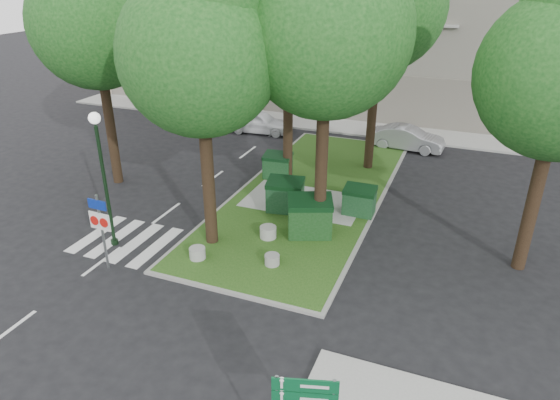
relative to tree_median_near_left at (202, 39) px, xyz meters
The scene contains 21 objects.
ground 7.88m from the tree_median_near_left, 61.12° to the right, with size 120.00×120.00×0.00m, color black.
median_island 9.27m from the tree_median_near_left, 70.64° to the left, with size 6.00×16.00×0.12m, color #1D4A15.
median_kerb 9.28m from the tree_median_near_left, 70.64° to the left, with size 6.30×16.30×0.10m, color gray.
building_sidewalk 17.57m from the tree_median_near_left, 84.94° to the left, with size 42.00×3.00×0.12m, color #999993.
zebra_crossing 7.75m from the tree_median_near_left, 155.64° to the right, with size 5.00×3.00×0.01m, color silver.
tree_median_near_left is the anchor object (origin of this frame).
tree_median_near_right 4.09m from the tree_median_near_left, 29.74° to the left, with size 5.60×5.60×11.46m.
tree_median_mid 6.53m from the tree_median_near_left, 85.60° to the left, with size 4.80×4.80×9.99m.
tree_street_left 7.83m from the tree_median_near_left, 153.43° to the left, with size 5.40×5.40×11.00m.
dumpster_a 9.26m from the tree_median_near_left, 91.01° to the left, with size 1.38×1.02×1.23m.
dumpster_b 7.49m from the tree_median_near_left, 66.11° to the left, with size 1.64×1.28×1.39m.
dumpster_c 7.37m from the tree_median_near_left, 29.80° to the left, with size 1.96×1.69×1.54m.
dumpster_d 8.98m from the tree_median_near_left, 43.32° to the left, with size 1.29×0.91×1.20m.
bollard_left 7.12m from the tree_median_near_left, 89.13° to the right, with size 0.56×0.56×0.40m, color #9B9C97.
bollard_right 7.25m from the tree_median_near_left, 28.65° to the left, with size 0.62×0.62×0.44m, color #999994.
bollard_mid 7.51m from the tree_median_near_left, 15.32° to the right, with size 0.51×0.51×0.37m, color gray.
litter_bin 9.94m from the tree_median_near_left, 50.07° to the left, with size 0.37×0.37×0.65m, color #CB9017.
street_lamp 5.59m from the tree_median_near_left, 157.56° to the right, with size 0.40×0.40×5.00m.
traffic_sign_pole 6.75m from the tree_median_near_left, 132.83° to the right, with size 0.82×0.09×2.74m.
car_white 15.07m from the tree_median_near_left, 107.04° to the left, with size 1.60×3.99×1.36m, color white.
car_silver 15.57m from the tree_median_near_left, 69.41° to the left, with size 1.39×3.98×1.31m, color gray.
Camera 1 is at (6.79, -11.47, 9.41)m, focal length 32.00 mm.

